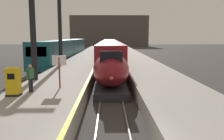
# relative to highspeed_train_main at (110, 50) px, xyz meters

# --- Properties ---
(platform_left) EXTENTS (4.80, 110.00, 1.05)m
(platform_left) POSITION_rel_highspeed_train_main_xyz_m (-4.05, -10.40, -1.43)
(platform_left) COLOR gray
(platform_left) RESTS_ON ground
(platform_right) EXTENTS (4.80, 110.00, 1.05)m
(platform_right) POSITION_rel_highspeed_train_main_xyz_m (4.05, -10.40, -1.43)
(platform_right) COLOR gray
(platform_right) RESTS_ON ground
(platform_left_safety_stripe) EXTENTS (0.20, 107.80, 0.01)m
(platform_left_safety_stripe) POSITION_rel_highspeed_train_main_xyz_m (-1.77, -10.40, -0.91)
(platform_left_safety_stripe) COLOR yellow
(platform_left_safety_stripe) RESTS_ON platform_left
(rail_main_left) EXTENTS (0.08, 110.00, 0.12)m
(rail_main_left) POSITION_rel_highspeed_train_main_xyz_m (-0.75, -7.65, -1.90)
(rail_main_left) COLOR slate
(rail_main_left) RESTS_ON ground
(rail_main_right) EXTENTS (0.08, 110.00, 0.12)m
(rail_main_right) POSITION_rel_highspeed_train_main_xyz_m (0.75, -7.65, -1.90)
(rail_main_right) COLOR slate
(rail_main_right) RESTS_ON ground
(rail_secondary_left) EXTENTS (0.08, 110.00, 0.12)m
(rail_secondary_left) POSITION_rel_highspeed_train_main_xyz_m (-8.85, -7.65, -1.90)
(rail_secondary_left) COLOR slate
(rail_secondary_left) RESTS_ON ground
(rail_secondary_right) EXTENTS (0.08, 110.00, 0.12)m
(rail_secondary_right) POSITION_rel_highspeed_train_main_xyz_m (-7.35, -7.65, -1.90)
(rail_secondary_right) COLOR slate
(rail_secondary_right) RESTS_ON ground
(highspeed_train_main) EXTENTS (2.92, 56.37, 3.60)m
(highspeed_train_main) POSITION_rel_highspeed_train_main_xyz_m (0.00, 0.00, 0.00)
(highspeed_train_main) COLOR maroon
(highspeed_train_main) RESTS_ON ground
(regional_train_adjacent) EXTENTS (2.85, 36.60, 3.80)m
(regional_train_adjacent) POSITION_rel_highspeed_train_main_xyz_m (-8.10, 1.27, 0.17)
(regional_train_adjacent) COLOR #145660
(regional_train_adjacent) RESTS_ON ground
(station_column_mid) EXTENTS (4.00, 0.68, 8.71)m
(station_column_mid) POSITION_rel_highspeed_train_main_xyz_m (-5.90, -24.54, 4.36)
(station_column_mid) COLOR black
(station_column_mid) RESTS_ON platform_left
(station_column_far) EXTENTS (4.00, 0.68, 9.95)m
(station_column_far) POSITION_rel_highspeed_train_main_xyz_m (-5.90, -14.56, 5.02)
(station_column_far) COLOR black
(station_column_far) RESTS_ON platform_left
(passenger_mid_platform) EXTENTS (0.38, 0.51, 1.69)m
(passenger_mid_platform) POSITION_rel_highspeed_train_main_xyz_m (-4.85, -28.71, 0.08)
(passenger_mid_platform) COLOR #23232D
(passenger_mid_platform) RESTS_ON platform_left
(ticket_machine_yellow) EXTENTS (0.76, 0.62, 1.60)m
(ticket_machine_yellow) POSITION_rel_highspeed_train_main_xyz_m (-5.55, -29.54, -0.17)
(ticket_machine_yellow) COLOR yellow
(ticket_machine_yellow) RESTS_ON platform_left
(departure_info_board) EXTENTS (0.90, 0.10, 2.12)m
(departure_info_board) POSITION_rel_highspeed_train_main_xyz_m (-3.36, -27.53, 0.60)
(departure_info_board) COLOR maroon
(departure_info_board) RESTS_ON platform_left
(terminus_back_wall) EXTENTS (36.00, 2.00, 14.00)m
(terminus_back_wall) POSITION_rel_highspeed_train_main_xyz_m (0.00, 66.85, 5.04)
(terminus_back_wall) COLOR #4C4742
(terminus_back_wall) RESTS_ON ground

